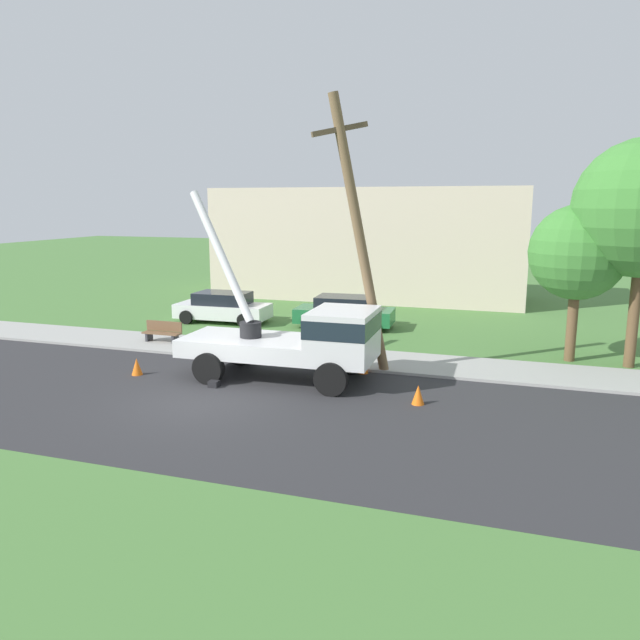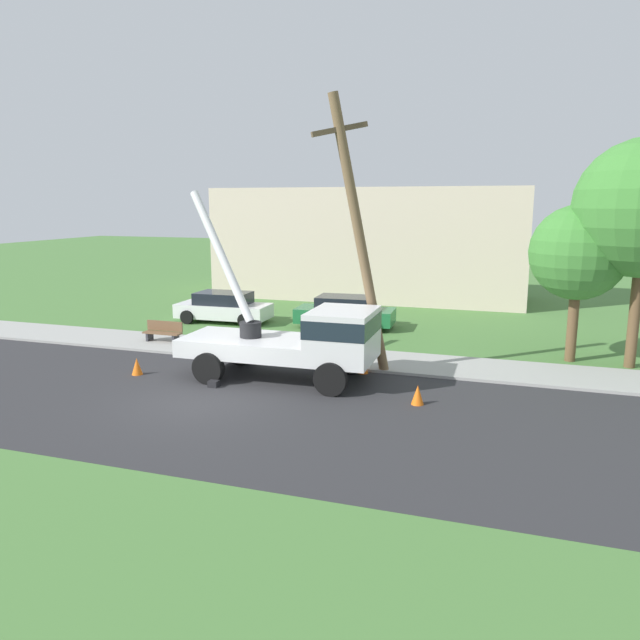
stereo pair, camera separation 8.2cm
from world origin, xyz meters
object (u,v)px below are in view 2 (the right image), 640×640
leaning_utility_pole (359,235)px  traffic_cone_ahead (418,395)px  traffic_cone_behind (137,366)px  park_bench (163,332)px  parked_sedan_white (224,307)px  parked_sedan_green (345,312)px  roadside_tree_near (578,253)px  utility_truck (303,337)px  traffic_cone_curbside (363,365)px

leaning_utility_pole → traffic_cone_ahead: size_ratio=15.84×
traffic_cone_behind → park_bench: size_ratio=0.35×
traffic_cone_ahead → parked_sedan_white: size_ratio=0.13×
parked_sedan_white → park_bench: bearing=-92.6°
parked_sedan_white → parked_sedan_green: size_ratio=0.99×
roadside_tree_near → utility_truck: bearing=-147.2°
traffic_cone_curbside → roadside_tree_near: bearing=30.4°
leaning_utility_pole → traffic_cone_ahead: 5.45m
leaning_utility_pole → park_bench: size_ratio=5.54×
traffic_cone_curbside → parked_sedan_white: (-8.45, 6.41, 0.43)m
traffic_cone_behind → park_bench: bearing=111.9°
utility_truck → traffic_cone_ahead: bearing=-17.1°
utility_truck → traffic_cone_behind: (-5.41, -1.12, -1.13)m
utility_truck → traffic_cone_curbside: (1.60, 1.41, -1.13)m
traffic_cone_curbside → utility_truck: bearing=-138.7°
leaning_utility_pole → utility_truck: bearing=-140.5°
park_bench → roadside_tree_near: (15.30, 2.28, 3.38)m
parked_sedan_white → parked_sedan_green: bearing=6.0°
utility_truck → parked_sedan_white: size_ratio=1.53×
parked_sedan_green → utility_truck: bearing=-82.9°
traffic_cone_curbside → parked_sedan_green: size_ratio=0.12×
utility_truck → parked_sedan_white: (-6.85, 7.82, -0.70)m
traffic_cone_ahead → parked_sedan_white: 13.98m
parked_sedan_green → park_bench: parked_sedan_green is taller
traffic_cone_behind → parked_sedan_white: (-1.44, 8.94, 0.43)m
leaning_utility_pole → parked_sedan_white: bearing=141.5°
traffic_cone_behind → traffic_cone_curbside: bearing=19.8°
traffic_cone_ahead → park_bench: size_ratio=0.35×
leaning_utility_pole → parked_sedan_green: 8.56m
roadside_tree_near → park_bench: bearing=-171.5°
leaning_utility_pole → traffic_cone_behind: 8.43m
utility_truck → park_bench: size_ratio=4.26×
traffic_cone_behind → traffic_cone_curbside: size_ratio=1.00×
roadside_tree_near → traffic_cone_curbside: bearing=-149.6°
roadside_tree_near → parked_sedan_green: bearing=161.4°
parked_sedan_white → parked_sedan_green: (5.80, 0.61, 0.00)m
parked_sedan_green → roadside_tree_near: roadside_tree_near is taller
leaning_utility_pole → traffic_cone_curbside: size_ratio=15.84×
traffic_cone_curbside → roadside_tree_near: (6.63, 3.89, 3.57)m
parked_sedan_green → leaning_utility_pole: bearing=-70.8°
traffic_cone_behind → parked_sedan_green: size_ratio=0.12×
parked_sedan_green → traffic_cone_ahead: bearing=-63.0°
traffic_cone_curbside → parked_sedan_green: 7.52m
traffic_cone_curbside → park_bench: bearing=169.5°
traffic_cone_curbside → roadside_tree_near: roadside_tree_near is taller
utility_truck → roadside_tree_near: utility_truck is taller
traffic_cone_ahead → roadside_tree_near: 8.60m
traffic_cone_behind → park_bench: 4.46m
park_bench → traffic_cone_curbside: bearing=-10.5°
traffic_cone_behind → parked_sedan_green: 10.50m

